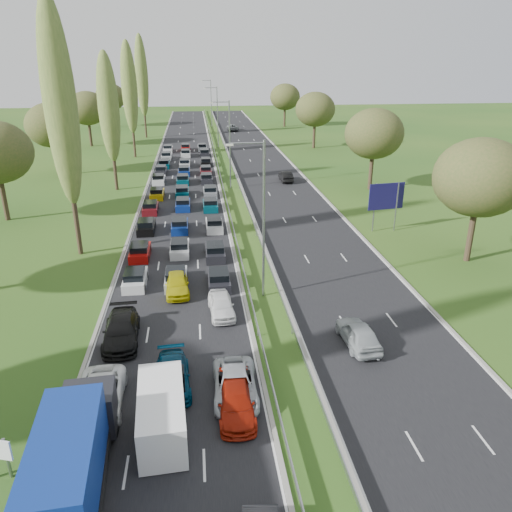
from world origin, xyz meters
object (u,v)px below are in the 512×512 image
blue_lorry (73,457)px  direction_sign (386,198)px  near_car_2 (99,396)px  white_van_rear (162,410)px  near_car_3 (121,330)px

blue_lorry → direction_sign: 40.75m
near_car_2 → white_van_rear: 3.97m
near_car_3 → direction_sign: bearing=35.4°
direction_sign → white_van_rear: bearing=-127.6°
white_van_rear → near_car_2: bearing=145.2°
near_car_2 → near_car_3: (0.27, 6.75, 0.06)m
near_car_3 → blue_lorry: blue_lorry is taller
near_car_3 → white_van_rear: 9.34m
near_car_2 → direction_sign: size_ratio=1.01×
near_car_3 → blue_lorry: 12.36m
blue_lorry → direction_sign: direction_sign is taller
white_van_rear → direction_sign: 35.93m
blue_lorry → white_van_rear: (3.40, 3.52, -0.78)m
near_car_3 → near_car_2: bearing=-95.0°
direction_sign → blue_lorry: bearing=-128.3°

